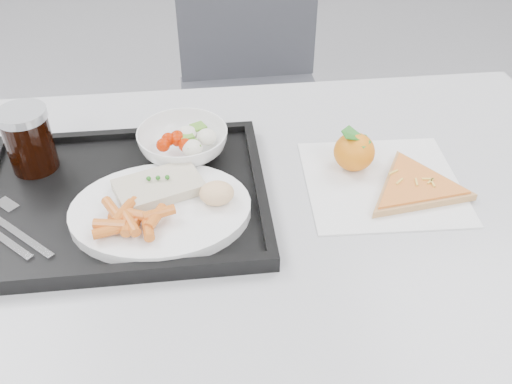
# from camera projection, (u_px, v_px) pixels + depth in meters

# --- Properties ---
(table) EXTENTS (1.20, 0.80, 0.75)m
(table) POSITION_uv_depth(u_px,v_px,m) (251.00, 242.00, 0.93)
(table) COLOR silver
(table) RESTS_ON ground
(chair) EXTENTS (0.43, 0.43, 0.93)m
(chair) POSITION_uv_depth(u_px,v_px,m) (251.00, 72.00, 1.70)
(chair) COLOR #37383F
(chair) RESTS_ON ground
(tray) EXTENTS (0.45, 0.35, 0.03)m
(tray) POSITION_uv_depth(u_px,v_px,m) (122.00, 198.00, 0.89)
(tray) COLOR black
(tray) RESTS_ON table
(dinner_plate) EXTENTS (0.27, 0.27, 0.02)m
(dinner_plate) POSITION_uv_depth(u_px,v_px,m) (161.00, 211.00, 0.85)
(dinner_plate) COLOR white
(dinner_plate) RESTS_ON tray
(fish_fillet) EXTENTS (0.15, 0.12, 0.02)m
(fish_fillet) POSITION_uv_depth(u_px,v_px,m) (159.00, 187.00, 0.87)
(fish_fillet) COLOR beige
(fish_fillet) RESTS_ON dinner_plate
(bread_roll) EXTENTS (0.06, 0.06, 0.03)m
(bread_roll) POSITION_uv_depth(u_px,v_px,m) (217.00, 193.00, 0.84)
(bread_roll) COLOR beige
(bread_roll) RESTS_ON dinner_plate
(salad_bowl) EXTENTS (0.15, 0.15, 0.05)m
(salad_bowl) POSITION_uv_depth(u_px,v_px,m) (183.00, 143.00, 0.96)
(salad_bowl) COLOR white
(salad_bowl) RESTS_ON tray
(cola_glass) EXTENTS (0.08, 0.08, 0.11)m
(cola_glass) POSITION_uv_depth(u_px,v_px,m) (28.00, 139.00, 0.91)
(cola_glass) COLOR black
(cola_glass) RESTS_ON tray
(cutlery) EXTENTS (0.14, 0.15, 0.01)m
(cutlery) POSITION_uv_depth(u_px,v_px,m) (2.00, 222.00, 0.84)
(cutlery) COLOR silver
(cutlery) RESTS_ON tray
(napkin) EXTENTS (0.26, 0.25, 0.00)m
(napkin) POSITION_uv_depth(u_px,v_px,m) (382.00, 182.00, 0.94)
(napkin) COLOR white
(napkin) RESTS_ON table
(tangerine) EXTENTS (0.09, 0.09, 0.07)m
(tangerine) POSITION_uv_depth(u_px,v_px,m) (354.00, 152.00, 0.95)
(tangerine) COLOR #FF9E27
(tangerine) RESTS_ON napkin
(pizza_slice) EXTENTS (0.29, 0.29, 0.02)m
(pizza_slice) POSITION_uv_depth(u_px,v_px,m) (415.00, 187.00, 0.92)
(pizza_slice) COLOR tan
(pizza_slice) RESTS_ON napkin
(carrot_pile) EXTENTS (0.12, 0.09, 0.02)m
(carrot_pile) POSITION_uv_depth(u_px,v_px,m) (130.00, 218.00, 0.80)
(carrot_pile) COLOR #CC5F1C
(carrot_pile) RESTS_ON dinner_plate
(salad_contents) EXTENTS (0.10, 0.09, 0.03)m
(salad_contents) POSITION_uv_depth(u_px,v_px,m) (187.00, 140.00, 0.95)
(salad_contents) COLOR #B11E00
(salad_contents) RESTS_ON salad_bowl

